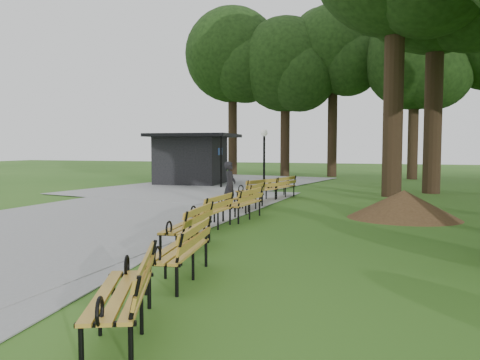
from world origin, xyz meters
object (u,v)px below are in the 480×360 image
(person, at_px, (230,185))
(bench_7, at_px, (280,187))
(bench_3, at_px, (210,212))
(bench_5, at_px, (249,196))
(bench_1, at_px, (179,251))
(bench_0, at_px, (120,295))
(lamp_post, at_px, (264,146))
(bench_2, at_px, (187,227))
(kiosk, at_px, (191,159))
(bench_6, at_px, (257,190))
(bench_4, at_px, (242,204))
(dirt_mound, at_px, (404,204))

(person, height_order, bench_7, person)
(bench_3, bearing_deg, bench_5, -176.42)
(bench_3, bearing_deg, bench_1, 17.26)
(bench_3, bearing_deg, bench_0, 14.99)
(lamp_post, distance_m, bench_1, 14.65)
(bench_2, bearing_deg, kiosk, -161.46)
(bench_5, bearing_deg, lamp_post, -169.83)
(lamp_post, xyz_separation_m, bench_3, (1.45, -10.10, -1.62))
(kiosk, height_order, bench_6, kiosk)
(lamp_post, relative_size, bench_1, 1.49)
(kiosk, relative_size, bench_7, 2.29)
(bench_6, bearing_deg, bench_3, 28.78)
(bench_0, distance_m, bench_4, 8.32)
(lamp_post, height_order, bench_4, lamp_post)
(person, xyz_separation_m, lamp_post, (-0.64, 6.38, 1.28))
(bench_0, bearing_deg, kiosk, 178.73)
(lamp_post, xyz_separation_m, bench_7, (1.39, -2.55, -1.62))
(dirt_mound, xyz_separation_m, bench_6, (-5.07, 2.52, 0.03))
(bench_2, height_order, bench_3, same)
(bench_5, bearing_deg, bench_4, 10.45)
(bench_3, relative_size, bench_4, 1.00)
(kiosk, relative_size, bench_1, 2.29)
(dirt_mound, relative_size, bench_0, 1.38)
(person, height_order, bench_5, person)
(kiosk, distance_m, bench_5, 10.93)
(lamp_post, bearing_deg, kiosk, 151.60)
(dirt_mound, distance_m, bench_1, 8.26)
(bench_7, bearing_deg, kiosk, -118.28)
(bench_1, xyz_separation_m, bench_7, (-1.28, 11.77, 0.00))
(kiosk, bearing_deg, person, -62.95)
(bench_3, height_order, bench_7, same)
(bench_6, bearing_deg, bench_1, 33.43)
(lamp_post, relative_size, bench_3, 1.49)
(bench_1, relative_size, bench_6, 1.00)
(dirt_mound, bearing_deg, bench_5, 175.40)
(bench_3, bearing_deg, bench_4, 173.97)
(bench_1, relative_size, bench_7, 1.00)
(bench_3, height_order, bench_6, same)
(person, relative_size, bench_6, 0.82)
(lamp_post, xyz_separation_m, bench_2, (1.86, -12.29, -1.62))
(bench_2, height_order, bench_7, same)
(kiosk, bearing_deg, bench_2, -70.12)
(bench_5, bearing_deg, bench_6, -171.30)
(person, distance_m, bench_7, 3.92)
(lamp_post, distance_m, bench_6, 4.62)
(bench_7, bearing_deg, dirt_mound, 58.89)
(bench_0, relative_size, bench_2, 1.00)
(lamp_post, distance_m, bench_2, 12.53)
(dirt_mound, distance_m, bench_3, 5.63)
(bench_0, bearing_deg, dirt_mound, 139.39)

